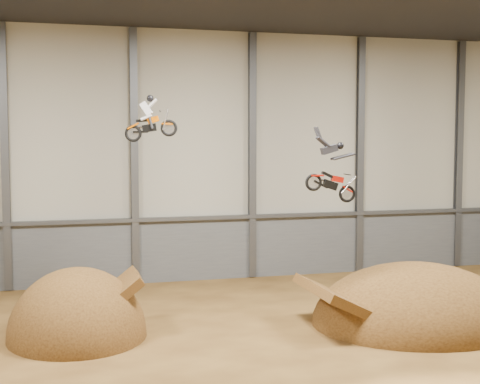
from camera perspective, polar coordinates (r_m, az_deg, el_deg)
The scene contains 13 objects.
floor at distance 24.29m, azimuth 3.05°, elevation -14.68°, with size 40.00×40.00×0.00m, color #4A3013.
back_wall at distance 37.49m, azimuth -3.95°, elevation 3.04°, with size 40.00×0.10×14.00m, color #ABA897.
lower_band_back at distance 37.91m, azimuth -3.88°, elevation -4.92°, with size 39.80×0.18×3.50m, color #56595E.
steel_rail at distance 37.50m, azimuth -3.85°, elevation -2.24°, with size 39.80×0.35×0.20m, color #47494F.
steel_column_1 at distance 36.74m, azimuth -19.41°, elevation 2.76°, with size 0.40×0.36×13.90m, color #47494F.
steel_column_2 at distance 36.81m, azimuth -9.00°, elevation 2.97°, with size 0.40×0.36×13.90m, color #47494F.
steel_column_3 at distance 38.07m, azimuth 1.04°, elevation 3.08°, with size 0.40×0.36×13.90m, color #47494F.
steel_column_4 at distance 40.40m, azimuth 10.19°, elevation 3.09°, with size 0.40×0.36×13.90m, color #47494F.
steel_column_5 at distance 43.64m, azimuth 18.16°, elevation 3.04°, with size 0.40×0.36×13.90m, color #47494F.
takeoff_ramp at distance 28.54m, azimuth -13.68°, elevation -11.85°, with size 5.58×6.43×5.58m, color #3E260F.
landing_ramp at distance 30.53m, azimuth 14.73°, elevation -10.77°, with size 9.08×8.04×5.24m, color #3E260F.
fmx_rider_a at distance 28.54m, azimuth -7.50°, elevation 6.52°, with size 2.21×0.84×2.00m, color #C65500, non-canonical shape.
fmx_rider_b at distance 27.32m, azimuth 7.52°, elevation 2.27°, with size 2.94×0.84×2.52m, color #B71206, non-canonical shape.
Camera 1 is at (-7.06, -21.81, 8.03)m, focal length 50.00 mm.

